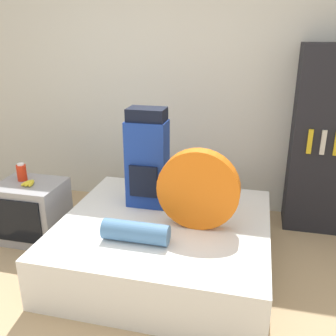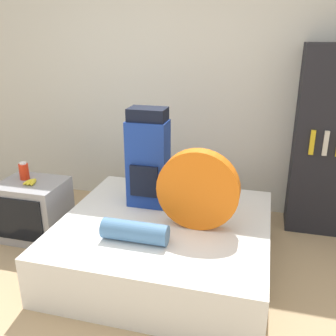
{
  "view_description": "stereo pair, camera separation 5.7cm",
  "coord_description": "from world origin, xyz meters",
  "px_view_note": "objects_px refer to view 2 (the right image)",
  "views": [
    {
      "loc": [
        0.85,
        -1.82,
        1.84
      ],
      "look_at": [
        0.22,
        0.77,
        0.86
      ],
      "focal_mm": 40.0,
      "sensor_mm": 36.0,
      "label": 1
    },
    {
      "loc": [
        0.9,
        -1.81,
        1.84
      ],
      "look_at": [
        0.22,
        0.77,
        0.86
      ],
      "focal_mm": 40.0,
      "sensor_mm": 36.0,
      "label": 2
    }
  ],
  "objects_px": {
    "tent_bag": "(198,190)",
    "television": "(34,210)",
    "canister": "(24,171)",
    "backpack": "(148,159)",
    "sleeping_roll": "(135,232)"
  },
  "relations": [
    {
      "from": "tent_bag",
      "to": "television",
      "type": "bearing_deg",
      "value": 174.12
    },
    {
      "from": "tent_bag",
      "to": "canister",
      "type": "xyz_separation_m",
      "value": [
        -1.66,
        0.22,
        -0.09
      ]
    },
    {
      "from": "tent_bag",
      "to": "television",
      "type": "distance_m",
      "value": 1.63
    },
    {
      "from": "backpack",
      "to": "canister",
      "type": "xyz_separation_m",
      "value": [
        -1.18,
        -0.08,
        -0.19
      ]
    },
    {
      "from": "television",
      "to": "canister",
      "type": "relative_size",
      "value": 3.54
    },
    {
      "from": "canister",
      "to": "sleeping_roll",
      "type": "bearing_deg",
      "value": -23.23
    },
    {
      "from": "tent_bag",
      "to": "canister",
      "type": "relative_size",
      "value": 3.84
    },
    {
      "from": "sleeping_roll",
      "to": "canister",
      "type": "relative_size",
      "value": 3.0
    },
    {
      "from": "canister",
      "to": "television",
      "type": "bearing_deg",
      "value": -31.72
    },
    {
      "from": "backpack",
      "to": "canister",
      "type": "height_order",
      "value": "backpack"
    },
    {
      "from": "backpack",
      "to": "sleeping_roll",
      "type": "height_order",
      "value": "backpack"
    },
    {
      "from": "tent_bag",
      "to": "television",
      "type": "height_order",
      "value": "tent_bag"
    },
    {
      "from": "sleeping_roll",
      "to": "television",
      "type": "distance_m",
      "value": 1.28
    },
    {
      "from": "television",
      "to": "canister",
      "type": "height_order",
      "value": "canister"
    },
    {
      "from": "tent_bag",
      "to": "canister",
      "type": "bearing_deg",
      "value": 172.39
    }
  ]
}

